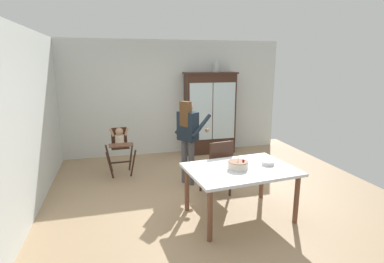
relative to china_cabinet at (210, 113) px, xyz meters
name	(u,v)px	position (x,y,z in m)	size (l,w,h in m)	color
ground_plane	(205,195)	(-0.84, -2.37, -0.99)	(6.24, 6.24, 0.00)	tan
wall_back	(174,98)	(-0.84, 0.26, 0.36)	(5.32, 0.06, 2.70)	silver
wall_left	(24,125)	(-3.47, -2.37, 0.36)	(0.06, 5.32, 2.70)	silver
china_cabinet	(210,113)	(0.00, 0.00, 0.00)	(1.26, 0.48, 1.96)	#382116
ceramic_vase	(216,67)	(0.14, 0.00, 1.09)	(0.13, 0.13, 0.27)	#B2B7B2
high_chair_with_toddler	(120,143)	(-2.17, -1.00, -0.33)	(0.59, 0.70, 0.95)	#382116
adult_person	(188,132)	(-0.99, -1.79, -0.02)	(0.67, 0.66, 1.53)	#47474C
dining_table	(240,174)	(-0.57, -3.17, -0.33)	(1.58, 1.18, 0.74)	silver
birthday_cake	(238,165)	(-0.62, -3.19, -0.19)	(0.28, 0.28, 0.19)	beige
serving_bowl	(268,163)	(-0.13, -3.14, -0.22)	(0.18, 0.18, 0.06)	silver
dining_chair_far_side	(218,164)	(-0.64, -2.44, -0.43)	(0.50, 0.50, 0.96)	#382116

